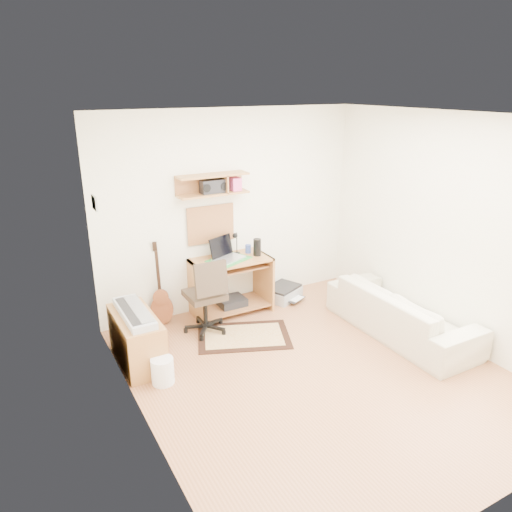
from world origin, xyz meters
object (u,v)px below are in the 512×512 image
desk (231,286)px  cabinet (137,339)px  printer (283,293)px  sofa (402,305)px  task_chair (205,295)px

desk → cabinet: bearing=-157.2°
desk → printer: 0.86m
sofa → printer: bearing=24.9°
cabinet → sofa: bearing=-17.1°
desk → cabinet: size_ratio=1.11×
desk → printer: size_ratio=2.09×
desk → sofa: size_ratio=0.52×
task_chair → printer: size_ratio=2.03×
task_chair → desk: bearing=32.3°
task_chair → cabinet: 0.99m
cabinet → sofa: 3.10m
task_chair → printer: bearing=14.5°
printer → sofa: bearing=-89.1°
printer → cabinet: bearing=171.6°
desk → cabinet: (-1.43, -0.60, -0.10)m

